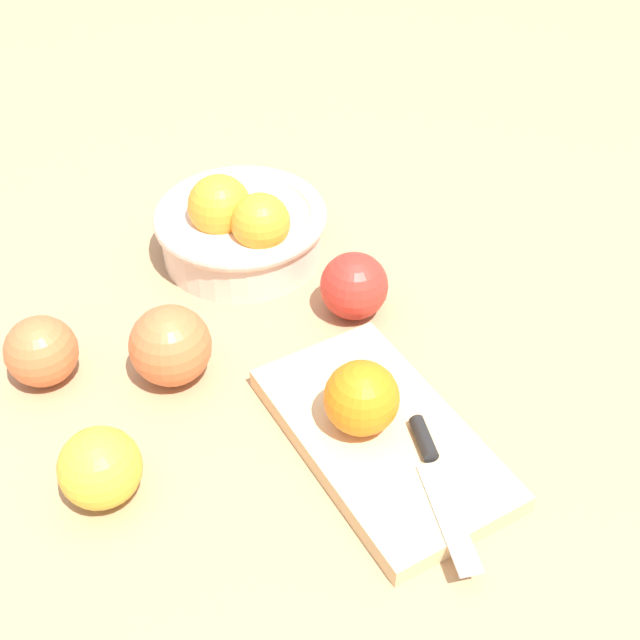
{
  "coord_description": "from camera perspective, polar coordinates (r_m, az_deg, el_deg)",
  "views": [
    {
      "loc": [
        0.48,
        -0.34,
        0.59
      ],
      "look_at": [
        0.02,
        0.07,
        0.04
      ],
      "focal_mm": 45.36,
      "sensor_mm": 36.0,
      "label": 1
    }
  ],
  "objects": [
    {
      "name": "ground_plane",
      "position": [
        0.83,
        -4.44,
        -3.48
      ],
      "size": [
        2.4,
        2.4,
        0.0
      ],
      "primitive_type": "plane",
      "color": "tan"
    },
    {
      "name": "bowl",
      "position": [
        0.95,
        -5.62,
        6.62
      ],
      "size": [
        0.2,
        0.2,
        0.11
      ],
      "color": "beige",
      "rests_on": "ground_plane"
    },
    {
      "name": "cutting_board",
      "position": [
        0.76,
        4.35,
        -8.22
      ],
      "size": [
        0.28,
        0.19,
        0.02
      ],
      "primitive_type": "cube",
      "rotation": [
        0.0,
        0.0,
        -0.2
      ],
      "color": "#DBB77F",
      "rests_on": "ground_plane"
    },
    {
      "name": "orange_on_board",
      "position": [
        0.72,
        2.95,
        -5.53
      ],
      "size": [
        0.07,
        0.07,
        0.07
      ],
      "primitive_type": "sphere",
      "color": "orange",
      "rests_on": "cutting_board"
    },
    {
      "name": "knife",
      "position": [
        0.72,
        8.14,
        -10.36
      ],
      "size": [
        0.14,
        0.09,
        0.01
      ],
      "color": "silver",
      "rests_on": "cutting_board"
    },
    {
      "name": "apple_back_center",
      "position": [
        0.87,
        2.32,
        2.48
      ],
      "size": [
        0.07,
        0.07,
        0.07
      ],
      "primitive_type": "sphere",
      "color": "red",
      "rests_on": "ground_plane"
    },
    {
      "name": "apple_front_left",
      "position": [
        0.81,
        -10.5,
        -1.79
      ],
      "size": [
        0.08,
        0.08,
        0.08
      ],
      "primitive_type": "sphere",
      "color": "#CC6638",
      "rests_on": "ground_plane"
    },
    {
      "name": "apple_front_right",
      "position": [
        0.72,
        -15.25,
        -10.03
      ],
      "size": [
        0.07,
        0.07,
        0.07
      ],
      "primitive_type": "sphere",
      "color": "gold",
      "rests_on": "ground_plane"
    },
    {
      "name": "apple_front_left_2",
      "position": [
        0.84,
        -19.07,
        -2.1
      ],
      "size": [
        0.07,
        0.07,
        0.07
      ],
      "primitive_type": "sphere",
      "color": "#CC6638",
      "rests_on": "ground_plane"
    }
  ]
}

